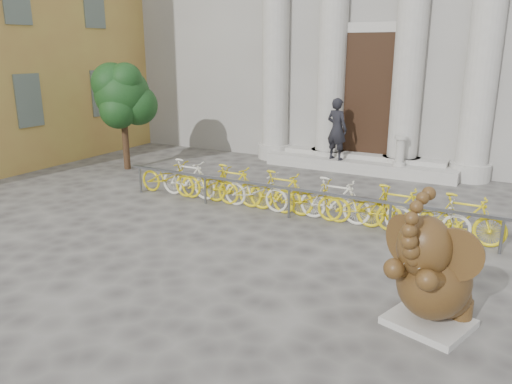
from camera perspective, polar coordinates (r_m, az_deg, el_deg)
The scene contains 7 objects.
ground at distance 8.16m, azimuth -8.67°, elevation -11.33°, with size 80.00×80.00×0.00m, color #474442.
entrance_steps at distance 16.16m, azimuth 11.73°, elevation 3.05°, with size 6.00×1.20×0.36m, color #A8A59E.
elephant_statue at distance 7.26m, azimuth 19.50°, elevation -9.12°, with size 1.38×1.64×2.07m.
bike_rack at distance 11.53m, azimuth 4.27°, elevation -0.23°, with size 9.16×0.53×1.00m.
tree at distance 16.20m, azimuth -14.99°, elevation 10.57°, with size 1.92×1.75×3.33m.
pedestrian at distance 15.82m, azimuth 9.21°, elevation 7.12°, with size 0.70×0.46×1.92m, color black.
balustrade_post at distance 15.44m, azimuth 16.13°, elevation 4.40°, with size 0.36×0.36×0.89m.
Camera 1 is at (4.48, -5.71, 3.74)m, focal length 35.00 mm.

